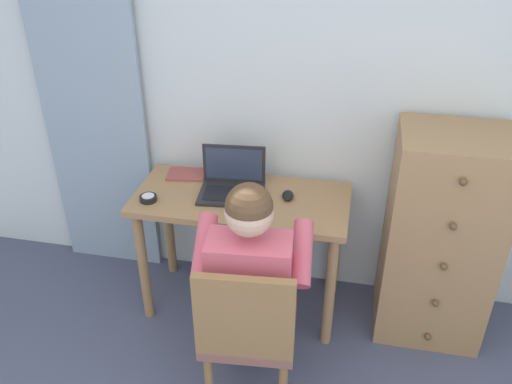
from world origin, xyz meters
name	(u,v)px	position (x,y,z in m)	size (l,w,h in m)	color
wall_back	(302,88)	(0.00, 2.20, 1.25)	(4.80, 0.05, 2.50)	silver
curtain_panel	(90,96)	(-1.19, 2.13, 1.14)	(0.62, 0.03, 2.29)	#8EA3B7
desk	(242,217)	(-0.26, 1.86, 0.62)	(1.14, 0.53, 0.75)	#9E754C
dresser	(439,238)	(0.79, 1.91, 0.59)	(0.55, 0.48, 1.18)	#9E754C
chair	(248,329)	(-0.08, 1.19, 0.48)	(0.45, 0.44, 0.87)	brown
person_seated	(253,271)	(-0.10, 1.37, 0.66)	(0.56, 0.61, 1.18)	#6B84AD
laptop	(232,184)	(-0.32, 1.90, 0.80)	(0.36, 0.28, 0.24)	#232326
computer_mouse	(288,195)	(-0.02, 1.90, 0.76)	(0.06, 0.10, 0.03)	black
desk_clock	(148,198)	(-0.73, 1.73, 0.76)	(0.09, 0.09, 0.03)	black
notebook_pad	(186,174)	(-0.62, 2.03, 0.75)	(0.21, 0.15, 0.01)	#994742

